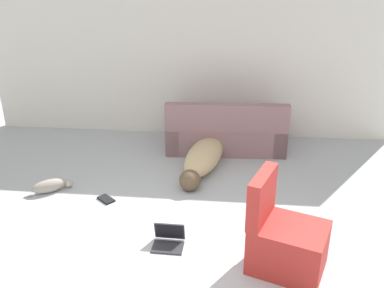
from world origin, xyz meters
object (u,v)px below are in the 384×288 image
laptop_open (169,238)px  side_chair (284,240)px  book_black (106,199)px  couch (226,133)px  dog (203,158)px  cat (51,186)px

laptop_open → side_chair: size_ratio=0.34×
book_black → side_chair: side_chair is taller
couch → book_black: 2.23m
dog → laptop_open: bearing=4.0°
laptop_open → dog: bearing=84.3°
book_black → side_chair: bearing=-27.0°
cat → couch: bearing=0.2°
dog → book_black: size_ratio=7.00×
dog → cat: size_ratio=3.28×
book_black → side_chair: 2.29m
laptop_open → book_black: (-0.90, 0.79, -0.06)m
dog → cat: bearing=-54.9°
couch → dog: 0.80m
cat → laptop_open: (1.65, -0.93, -0.01)m
couch → cat: couch is taller
dog → side_chair: bearing=35.4°
book_black → side_chair: (2.03, -1.03, 0.29)m
cat → side_chair: bearing=-58.9°
couch → book_black: bearing=47.9°
dog → side_chair: size_ratio=1.86×
couch → cat: 2.68m
couch → book_black: size_ratio=7.29×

